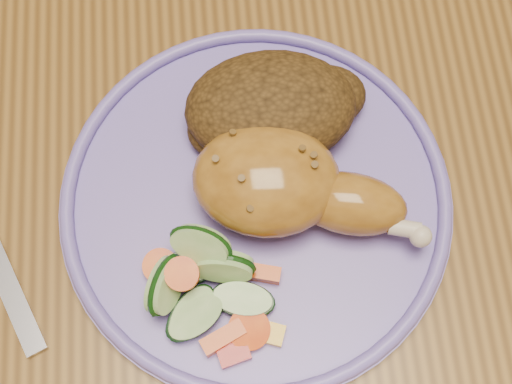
{
  "coord_description": "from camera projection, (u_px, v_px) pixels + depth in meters",
  "views": [
    {
      "loc": [
        -0.05,
        -0.24,
        1.23
      ],
      "look_at": [
        -0.04,
        -0.08,
        0.78
      ],
      "focal_mm": 50.0,
      "sensor_mm": 36.0,
      "label": 1
    }
  ],
  "objects": [
    {
      "name": "plate_rim",
      "position": [
        256.0,
        197.0,
        0.5
      ],
      "size": [
        0.28,
        0.28,
        0.01
      ],
      "primitive_type": "torus",
      "color": "#7361C3",
      "rests_on": "plate"
    },
    {
      "name": "chicken_leg",
      "position": [
        287.0,
        185.0,
        0.48
      ],
      "size": [
        0.16,
        0.1,
        0.05
      ],
      "color": "#AA7223",
      "rests_on": "plate"
    },
    {
      "name": "rice_pilaf",
      "position": [
        274.0,
        108.0,
        0.5
      ],
      "size": [
        0.13,
        0.09,
        0.05
      ],
      "color": "#473011",
      "rests_on": "plate"
    },
    {
      "name": "ground",
      "position": [
        275.0,
        303.0,
        1.24
      ],
      "size": [
        4.0,
        4.0,
        0.0
      ],
      "primitive_type": "plane",
      "color": "#55391D",
      "rests_on": "ground"
    },
    {
      "name": "plate",
      "position": [
        256.0,
        202.0,
        0.51
      ],
      "size": [
        0.28,
        0.28,
        0.01
      ],
      "primitive_type": "cylinder",
      "color": "#7361C3",
      "rests_on": "dining_table"
    },
    {
      "name": "vegetable_pile",
      "position": [
        204.0,
        288.0,
        0.47
      ],
      "size": [
        0.1,
        0.1,
        0.05
      ],
      "color": "#A50A05",
      "rests_on": "plate"
    },
    {
      "name": "dining_table",
      "position": [
        293.0,
        151.0,
        0.62
      ],
      "size": [
        0.9,
        1.4,
        0.75
      ],
      "color": "brown",
      "rests_on": "ground"
    }
  ]
}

